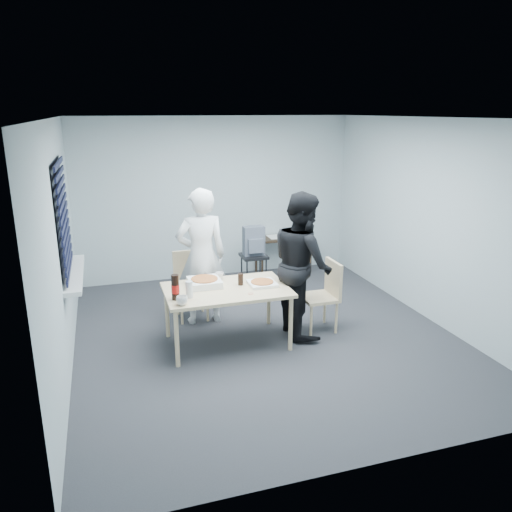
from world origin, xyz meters
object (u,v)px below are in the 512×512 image
object	(u,v)px
dining_table	(227,293)
soda_bottle	(175,288)
chair_right	(325,291)
person_black	(302,264)
mug_b	(220,276)
side_table	(284,241)
mug_a	(182,301)
backpack	(254,241)
person_white	(201,257)
stool	(254,262)
chair_far	(190,280)

from	to	relation	value
dining_table	soda_bottle	distance (m)	0.67
chair_right	person_black	distance (m)	0.49
person_black	mug_b	distance (m)	1.01
dining_table	side_table	world-z (taller)	dining_table
side_table	mug_a	distance (m)	3.47
dining_table	backpack	distance (m)	1.96
person_black	mug_b	size ratio (longest dim) A/B	17.70
person_white	stool	bearing A→B (deg)	-134.46
dining_table	chair_far	xyz separation A→B (m)	(-0.26, 0.96, -0.12)
mug_a	side_table	bearing A→B (deg)	51.48
stool	mug_b	distance (m)	1.71
backpack	mug_a	distance (m)	2.55
dining_table	mug_b	bearing A→B (deg)	90.63
person_black	side_table	distance (m)	2.41
person_black	backpack	size ratio (longest dim) A/B	3.95
chair_far	chair_right	distance (m)	1.79
dining_table	side_table	size ratio (longest dim) A/B	1.51
chair_far	person_white	size ratio (longest dim) A/B	0.50
chair_far	mug_a	bearing A→B (deg)	-103.53
stool	soda_bottle	bearing A→B (deg)	-127.52
mug_b	soda_bottle	bearing A→B (deg)	-140.63
chair_right	soda_bottle	size ratio (longest dim) A/B	3.16
person_black	chair_far	bearing A→B (deg)	53.51
person_white	chair_right	bearing A→B (deg)	153.92
dining_table	stool	distance (m)	1.98
chair_far	soda_bottle	size ratio (longest dim) A/B	3.16
chair_far	side_table	bearing A→B (deg)	37.21
backpack	soda_bottle	xyz separation A→B (m)	(-1.49, -1.92, 0.08)
dining_table	backpack	xyz separation A→B (m)	(0.87, 1.75, 0.12)
chair_right	backpack	bearing A→B (deg)	103.25
chair_right	mug_a	distance (m)	1.91
person_white	soda_bottle	xyz separation A→B (m)	(-0.47, -0.90, -0.05)
chair_right	mug_a	size ratio (longest dim) A/B	7.24
side_table	stool	world-z (taller)	side_table
dining_table	person_black	distance (m)	1.00
stool	soda_bottle	distance (m)	2.48
dining_table	side_table	xyz separation A→B (m)	(1.59, 2.36, -0.08)
chair_far	person_black	world-z (taller)	person_black
mug_b	soda_bottle	world-z (taller)	soda_bottle
backpack	mug_a	xyz separation A→B (m)	(-1.45, -2.10, -0.01)
chair_right	stool	distance (m)	1.78
stool	mug_b	bearing A→B (deg)	-121.42
chair_far	backpack	world-z (taller)	backpack
mug_b	chair_far	bearing A→B (deg)	111.84
person_white	side_table	size ratio (longest dim) A/B	1.87
mug_b	person_black	bearing A→B (deg)	-15.61
dining_table	mug_b	distance (m)	0.35
stool	backpack	world-z (taller)	backpack
person_white	person_black	world-z (taller)	same
stool	mug_a	world-z (taller)	mug_a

